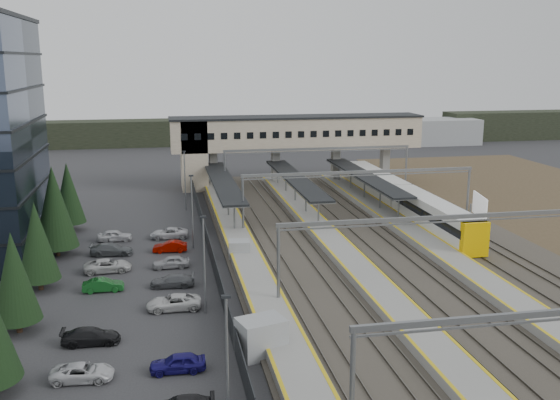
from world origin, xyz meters
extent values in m
plane|color=#2B2B2D|center=(0.00, 0.00, 0.00)|extent=(220.00, 220.00, 0.00)
cylinder|color=black|center=(-22.00, -9.00, 0.60)|extent=(0.44, 0.44, 1.20)
cone|color=black|center=(-22.00, -9.00, 4.40)|extent=(3.54, 3.54, 6.80)
cylinder|color=black|center=(-22.00, 0.00, 0.60)|extent=(0.44, 0.44, 1.20)
cone|color=black|center=(-22.00, 0.00, 4.50)|extent=(3.64, 3.64, 7.00)
cylinder|color=black|center=(-22.00, 10.00, 0.60)|extent=(0.44, 0.44, 1.20)
cone|color=black|center=(-22.00, 10.00, 5.25)|extent=(4.42, 4.42, 8.50)
cylinder|color=black|center=(-22.00, 20.00, 0.60)|extent=(0.44, 0.44, 1.20)
cone|color=black|center=(-22.00, 20.00, 4.60)|extent=(3.74, 3.74, 7.20)
imported|color=silver|center=(-16.50, -17.40, 0.55)|extent=(4.12, 2.16, 1.11)
imported|color=black|center=(-16.50, -12.10, 0.60)|extent=(4.18, 1.79, 1.20)
imported|color=#14531D|center=(-16.50, -1.50, 0.59)|extent=(3.57, 1.28, 1.17)
imported|color=#B7B7B7|center=(-16.50, 3.80, 0.62)|extent=(4.61, 2.35, 1.25)
imported|color=#4F5457|center=(-16.50, 9.10, 0.64)|extent=(4.54, 2.18, 1.27)
imported|color=silver|center=(-16.50, 14.40, 0.64)|extent=(3.79, 1.55, 1.29)
imported|color=navy|center=(-10.50, -17.40, 0.62)|extent=(3.69, 1.55, 1.25)
imported|color=silver|center=(-10.50, -6.80, 0.62)|extent=(4.47, 2.10, 1.24)
imported|color=#505357|center=(-10.50, -1.50, 0.58)|extent=(4.10, 1.97, 1.15)
imported|color=#9D9DA2|center=(-10.50, 3.80, 0.61)|extent=(3.64, 1.53, 1.23)
imported|color=#820800|center=(-10.50, 9.10, 0.59)|extent=(3.69, 1.52, 1.19)
imported|color=silver|center=(-10.50, 14.40, 0.60)|extent=(4.39, 2.14, 1.20)
cylinder|color=slate|center=(-8.00, -25.00, 4.00)|extent=(0.16, 0.16, 8.00)
cube|color=black|center=(-8.00, -25.00, 8.00)|extent=(0.50, 0.25, 0.15)
cylinder|color=slate|center=(-8.00, -8.00, 4.00)|extent=(0.16, 0.16, 8.00)
cube|color=black|center=(-8.00, -8.00, 8.00)|extent=(0.50, 0.25, 0.15)
cylinder|color=slate|center=(-8.00, 10.00, 4.00)|extent=(0.16, 0.16, 8.00)
cube|color=black|center=(-8.00, 10.00, 8.00)|extent=(0.50, 0.25, 0.15)
cylinder|color=slate|center=(-8.00, 28.00, 4.00)|extent=(0.16, 0.16, 8.00)
cube|color=black|center=(-8.00, 28.00, 8.00)|extent=(0.50, 0.25, 0.15)
cube|color=#26282B|center=(-6.50, 5.00, 1.00)|extent=(0.08, 90.00, 2.00)
cube|color=#94979A|center=(-4.72, -15.99, 1.31)|extent=(3.66, 3.10, 2.61)
cube|color=#94979A|center=(-3.56, 5.32, 0.98)|extent=(2.32, 2.01, 1.96)
cube|color=#3A352E|center=(12.00, 5.00, 0.10)|extent=(34.00, 90.00, 0.20)
cube|color=#59544C|center=(-0.72, 5.00, 0.28)|extent=(0.08, 90.00, 0.14)
cube|color=#59544C|center=(0.72, 5.00, 0.28)|extent=(0.08, 90.00, 0.14)
cube|color=#59544C|center=(3.28, 5.00, 0.28)|extent=(0.08, 90.00, 0.14)
cube|color=#59544C|center=(4.72, 5.00, 0.28)|extent=(0.08, 90.00, 0.14)
cube|color=#59544C|center=(9.28, 5.00, 0.28)|extent=(0.08, 90.00, 0.14)
cube|color=#59544C|center=(10.72, 5.00, 0.28)|extent=(0.08, 90.00, 0.14)
cube|color=#59544C|center=(13.28, 5.00, 0.28)|extent=(0.08, 90.00, 0.14)
cube|color=#59544C|center=(14.72, 5.00, 0.28)|extent=(0.08, 90.00, 0.14)
cube|color=#59544C|center=(19.28, 5.00, 0.28)|extent=(0.08, 90.00, 0.14)
cube|color=#59544C|center=(20.72, 5.00, 0.28)|extent=(0.08, 90.00, 0.14)
cube|color=#59544C|center=(23.28, 5.00, 0.28)|extent=(0.08, 90.00, 0.14)
cube|color=#59544C|center=(24.72, 5.00, 0.28)|extent=(0.08, 90.00, 0.14)
cube|color=gray|center=(-3.00, 5.00, 0.45)|extent=(3.20, 82.00, 0.90)
cube|color=gold|center=(-4.45, 5.00, 0.91)|extent=(0.25, 82.00, 0.02)
cube|color=gold|center=(-1.55, 5.00, 0.91)|extent=(0.25, 82.00, 0.02)
cube|color=gray|center=(7.00, 5.00, 0.45)|extent=(3.20, 82.00, 0.90)
cube|color=gold|center=(5.55, 5.00, 0.91)|extent=(0.25, 82.00, 0.02)
cube|color=gold|center=(8.45, 5.00, 0.91)|extent=(0.25, 82.00, 0.02)
cube|color=gray|center=(17.00, 5.00, 0.45)|extent=(3.20, 82.00, 0.90)
cube|color=gold|center=(15.55, 5.00, 0.91)|extent=(0.25, 82.00, 0.02)
cube|color=gold|center=(18.45, 5.00, 0.91)|extent=(0.25, 82.00, 0.02)
cube|color=black|center=(-3.00, 27.00, 4.00)|extent=(3.00, 30.00, 0.25)
cube|color=slate|center=(-3.00, 27.00, 3.85)|extent=(3.10, 30.00, 0.12)
cylinder|color=slate|center=(-3.00, 14.00, 2.40)|extent=(0.20, 0.20, 3.10)
cylinder|color=slate|center=(-3.00, 20.50, 2.40)|extent=(0.20, 0.20, 3.10)
cylinder|color=slate|center=(-3.00, 27.00, 2.40)|extent=(0.20, 0.20, 3.10)
cylinder|color=slate|center=(-3.00, 33.50, 2.40)|extent=(0.20, 0.20, 3.10)
cylinder|color=slate|center=(-3.00, 40.00, 2.40)|extent=(0.20, 0.20, 3.10)
cube|color=black|center=(7.00, 27.00, 4.00)|extent=(3.00, 30.00, 0.25)
cube|color=slate|center=(7.00, 27.00, 3.85)|extent=(3.10, 30.00, 0.12)
cylinder|color=slate|center=(7.00, 14.00, 2.40)|extent=(0.20, 0.20, 3.10)
cylinder|color=slate|center=(7.00, 20.50, 2.40)|extent=(0.20, 0.20, 3.10)
cylinder|color=slate|center=(7.00, 27.00, 2.40)|extent=(0.20, 0.20, 3.10)
cylinder|color=slate|center=(7.00, 33.50, 2.40)|extent=(0.20, 0.20, 3.10)
cylinder|color=slate|center=(7.00, 40.00, 2.40)|extent=(0.20, 0.20, 3.10)
cube|color=black|center=(17.00, 27.00, 4.00)|extent=(3.00, 30.00, 0.25)
cube|color=slate|center=(17.00, 27.00, 3.85)|extent=(3.10, 30.00, 0.12)
cylinder|color=slate|center=(17.00, 14.00, 2.40)|extent=(0.20, 0.20, 3.10)
cylinder|color=slate|center=(17.00, 20.50, 2.40)|extent=(0.20, 0.20, 3.10)
cylinder|color=slate|center=(17.00, 27.00, 2.40)|extent=(0.20, 0.20, 3.10)
cylinder|color=slate|center=(17.00, 33.50, 2.40)|extent=(0.20, 0.20, 3.10)
cylinder|color=slate|center=(17.00, 40.00, 2.40)|extent=(0.20, 0.20, 3.10)
cube|color=tan|center=(10.50, 42.00, 8.50)|extent=(40.00, 6.00, 5.00)
cube|color=black|center=(10.50, 42.00, 11.05)|extent=(40.40, 6.40, 0.30)
cube|color=tan|center=(-6.00, 42.00, 5.50)|extent=(4.00, 6.00, 11.00)
cube|color=black|center=(-7.50, 38.98, 8.60)|extent=(1.00, 0.06, 1.00)
cube|color=black|center=(-5.50, 38.98, 8.60)|extent=(1.00, 0.06, 1.00)
cube|color=black|center=(-3.50, 38.98, 8.60)|extent=(1.00, 0.06, 1.00)
cube|color=black|center=(-1.50, 38.98, 8.60)|extent=(1.00, 0.06, 1.00)
cube|color=black|center=(0.50, 38.98, 8.60)|extent=(1.00, 0.06, 1.00)
cube|color=black|center=(2.50, 38.98, 8.60)|extent=(1.00, 0.06, 1.00)
cube|color=black|center=(4.50, 38.98, 8.60)|extent=(1.00, 0.06, 1.00)
cube|color=black|center=(6.50, 38.98, 8.60)|extent=(1.00, 0.06, 1.00)
cube|color=black|center=(8.50, 38.98, 8.60)|extent=(1.00, 0.06, 1.00)
cube|color=black|center=(10.50, 38.98, 8.60)|extent=(1.00, 0.06, 1.00)
cube|color=black|center=(12.50, 38.98, 8.60)|extent=(1.00, 0.06, 1.00)
cube|color=black|center=(14.50, 38.98, 8.60)|extent=(1.00, 0.06, 1.00)
cube|color=black|center=(16.50, 38.98, 8.60)|extent=(1.00, 0.06, 1.00)
cube|color=black|center=(18.50, 38.98, 8.60)|extent=(1.00, 0.06, 1.00)
cube|color=black|center=(20.50, 38.98, 8.60)|extent=(1.00, 0.06, 1.00)
cube|color=black|center=(22.50, 38.98, 8.60)|extent=(1.00, 0.06, 1.00)
cube|color=black|center=(24.50, 38.98, 8.60)|extent=(1.00, 0.06, 1.00)
cube|color=black|center=(26.50, 38.98, 8.60)|extent=(1.00, 0.06, 1.00)
cube|color=black|center=(28.50, 38.98, 8.60)|extent=(1.00, 0.06, 1.00)
cube|color=gray|center=(-4.50, 42.00, 3.00)|extent=(1.20, 1.60, 6.00)
cube|color=gray|center=(-3.00, 42.00, 3.00)|extent=(1.20, 1.60, 6.00)
cube|color=gray|center=(7.00, 42.00, 3.00)|extent=(1.20, 1.60, 6.00)
cube|color=gray|center=(17.00, 42.00, 3.00)|extent=(1.20, 1.60, 6.00)
cube|color=gray|center=(25.50, 42.00, 3.00)|extent=(1.20, 1.60, 6.00)
cylinder|color=slate|center=(-2.00, -28.00, 3.50)|extent=(0.28, 0.28, 7.00)
cylinder|color=slate|center=(-2.00, -8.00, 3.50)|extent=(0.28, 0.28, 7.00)
cube|color=slate|center=(12.00, -8.00, 7.00)|extent=(28.40, 0.25, 0.35)
cube|color=slate|center=(12.00, -8.00, 6.60)|extent=(28.40, 0.12, 0.12)
cylinder|color=slate|center=(-2.00, 14.00, 3.50)|extent=(0.28, 0.28, 7.00)
cylinder|color=slate|center=(26.00, 14.00, 3.50)|extent=(0.28, 0.28, 7.00)
cube|color=slate|center=(12.00, 14.00, 7.00)|extent=(28.40, 0.25, 0.35)
cube|color=slate|center=(12.00, 14.00, 6.60)|extent=(28.40, 0.12, 0.12)
cylinder|color=slate|center=(-2.00, 34.00, 3.50)|extent=(0.28, 0.28, 7.00)
cylinder|color=slate|center=(26.00, 34.00, 3.50)|extent=(0.28, 0.28, 7.00)
cube|color=slate|center=(12.00, 34.00, 7.00)|extent=(28.40, 0.25, 0.35)
cube|color=slate|center=(12.00, 34.00, 6.60)|extent=(28.40, 0.12, 0.12)
cube|color=silver|center=(20.00, 10.42, 2.11)|extent=(2.82, 19.52, 3.62)
cube|color=black|center=(20.00, 10.42, 2.52)|extent=(2.88, 18.92, 0.91)
cube|color=slate|center=(20.00, 10.42, 0.55)|extent=(2.41, 18.12, 0.50)
cube|color=silver|center=(20.00, 30.55, 2.11)|extent=(2.82, 19.52, 3.62)
cube|color=black|center=(20.00, 30.55, 2.52)|extent=(2.88, 18.92, 0.91)
cube|color=slate|center=(20.00, 30.55, 0.55)|extent=(2.41, 18.12, 0.50)
cube|color=#F1B700|center=(20.00, 0.76, 2.11)|extent=(2.84, 0.90, 3.62)
cylinder|color=slate|center=(25.75, 8.35, 1.42)|extent=(0.20, 0.20, 2.84)
cylinder|color=slate|center=(25.75, 12.68, 1.42)|extent=(0.20, 0.20, 2.84)
cube|color=white|center=(25.75, 10.52, 3.07)|extent=(1.23, 5.24, 2.66)
cube|color=black|center=(-10.00, 95.00, 3.00)|extent=(60.00, 8.00, 6.00)
cube|color=black|center=(40.00, 95.00, 2.50)|extent=(50.00, 8.00, 5.00)
cube|color=black|center=(80.00, 90.00, 3.50)|extent=(40.00, 8.00, 7.00)
cube|color=#94979A|center=(55.00, 85.00, 3.00)|extent=(18.00, 10.00, 6.00)
camera|label=1|loc=(-10.97, -55.38, 20.02)|focal=40.00mm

